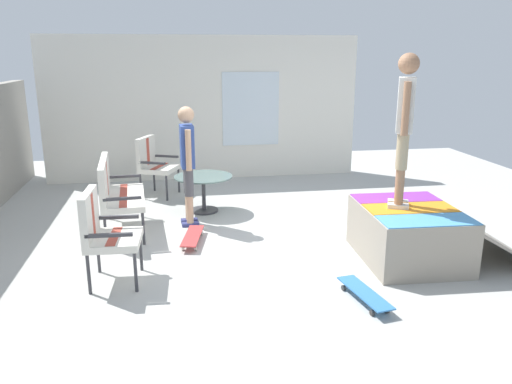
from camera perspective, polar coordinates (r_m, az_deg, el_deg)
name	(u,v)px	position (r m, az deg, el deg)	size (l,w,h in m)	color
ground_plane	(264,247)	(6.66, 0.91, -6.25)	(12.00, 12.00, 0.10)	#B2B2AD
house_facade	(204,109)	(9.96, -5.82, 9.31)	(0.23, 6.00, 2.73)	white
skate_ramp	(411,233)	(6.35, 17.01, -4.46)	(1.42, 1.99, 0.65)	gray
patio_bench	(115,189)	(7.16, -15.60, 0.33)	(1.29, 0.64, 1.02)	#38383D
patio_chair_near_house	(153,161)	(8.90, -11.50, 3.47)	(0.78, 0.75, 1.02)	#38383D
patio_chair_by_wall	(102,229)	(5.60, -16.85, -3.95)	(0.65, 0.58, 1.02)	#38383D
patio_table	(204,186)	(7.90, -5.91, 0.64)	(0.90, 0.90, 0.57)	#38383D
person_watching	(187,157)	(7.19, -7.70, 3.90)	(0.48, 0.25, 1.70)	navy
person_skater	(405,119)	(6.05, 16.35, 7.90)	(0.45, 0.33, 1.76)	silver
skateboard_by_bench	(193,236)	(6.71, -7.14, -4.97)	(0.82, 0.35, 0.10)	#B23838
skateboard_spare	(365,293)	(5.28, 12.09, -11.06)	(0.82, 0.33, 0.10)	#3372B2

